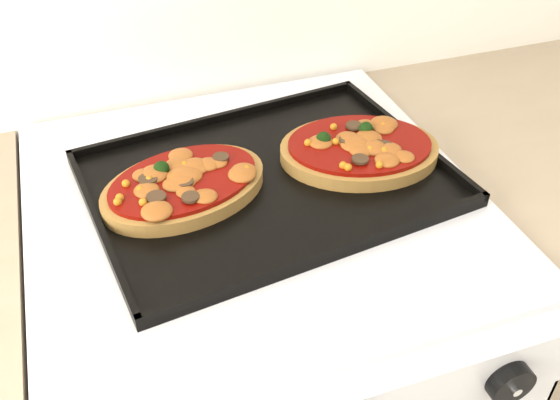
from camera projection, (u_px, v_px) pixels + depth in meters
name	position (u px, v px, depth m)	size (l,w,h in m)	color
stove	(262.00, 396.00, 1.12)	(0.60, 0.60, 0.91)	silver
knob_right	(510.00, 383.00, 0.67)	(0.05, 0.05, 0.02)	black
baking_tray	(268.00, 177.00, 0.85)	(0.47, 0.35, 0.02)	black
pizza_left	(184.00, 184.00, 0.81)	(0.22, 0.15, 0.03)	#A57239
pizza_right	(359.00, 148.00, 0.88)	(0.22, 0.17, 0.03)	#A57239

